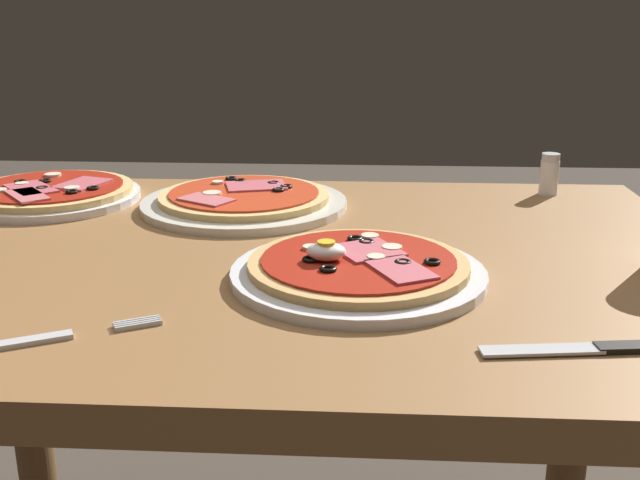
{
  "coord_description": "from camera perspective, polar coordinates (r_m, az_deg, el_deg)",
  "views": [
    {
      "loc": [
        0.12,
        -0.9,
        1.02
      ],
      "look_at": [
        0.07,
        -0.05,
        0.76
      ],
      "focal_mm": 42.47,
      "sensor_mm": 36.0,
      "label": 1
    }
  ],
  "objects": [
    {
      "name": "dining_table",
      "position": [
        1.0,
        -3.81,
        -7.39
      ],
      "size": [
        1.12,
        0.78,
        0.73
      ],
      "color": "olive",
      "rests_on": "ground"
    },
    {
      "name": "pizza_foreground",
      "position": [
        0.85,
        2.88,
        -2.2
      ],
      "size": [
        0.29,
        0.29,
        0.05
      ],
      "color": "white",
      "rests_on": "dining_table"
    },
    {
      "name": "pizza_across_left",
      "position": [
        1.26,
        -19.65,
        3.34
      ],
      "size": [
        0.28,
        0.28,
        0.03
      ],
      "color": "white",
      "rests_on": "dining_table"
    },
    {
      "name": "pizza_across_right",
      "position": [
        1.15,
        -5.73,
        3.0
      ],
      "size": [
        0.31,
        0.31,
        0.03
      ],
      "color": "silver",
      "rests_on": "dining_table"
    },
    {
      "name": "fork",
      "position": [
        0.75,
        -18.83,
        -6.84
      ],
      "size": [
        0.15,
        0.09,
        0.0
      ],
      "color": "silver",
      "rests_on": "dining_table"
    },
    {
      "name": "knife",
      "position": [
        0.73,
        20.57,
        -7.64
      ],
      "size": [
        0.2,
        0.04,
        0.01
      ],
      "color": "silver",
      "rests_on": "dining_table"
    },
    {
      "name": "salt_shaker",
      "position": [
        1.28,
        16.89,
        4.76
      ],
      "size": [
        0.03,
        0.03,
        0.07
      ],
      "color": "white",
      "rests_on": "dining_table"
    }
  ]
}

